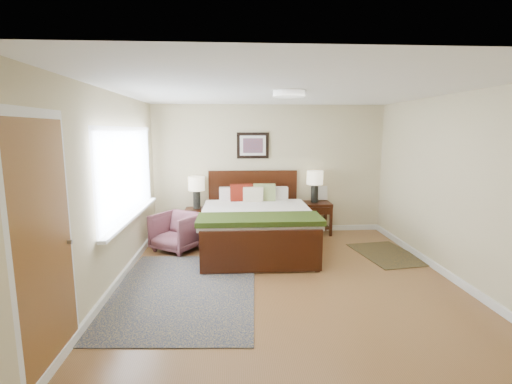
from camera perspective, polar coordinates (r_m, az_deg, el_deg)
floor at (r=5.18m, az=4.68°, el=-13.35°), size 5.00×5.00×0.00m
back_wall at (r=7.30m, az=2.01°, el=3.49°), size 4.50×0.04×2.50m
front_wall at (r=2.46m, az=13.49°, el=-8.71°), size 4.50×0.04×2.50m
left_wall at (r=5.03m, az=-21.38°, el=0.15°), size 0.04×5.00×2.50m
right_wall at (r=5.63m, az=28.17°, el=0.60°), size 0.04×5.00×2.50m
ceiling at (r=4.81m, az=5.09°, el=15.31°), size 4.50×5.00×0.02m
window at (r=5.66m, az=-18.81°, el=2.56°), size 0.11×2.72×1.32m
door at (r=3.47m, az=-29.69°, el=-7.41°), size 0.06×1.00×2.18m
ceil_fixture at (r=4.80m, az=5.08°, el=14.90°), size 0.44×0.44×0.08m
bed at (r=6.30m, az=0.05°, el=-3.84°), size 1.85×2.26×1.21m
wall_art at (r=7.21m, az=-0.49°, el=7.16°), size 0.62×0.05×0.50m
nightstand_left at (r=7.19m, az=-9.06°, el=-3.48°), size 0.45×0.40×0.53m
nightstand_right at (r=7.34m, az=8.93°, el=-3.42°), size 0.63×0.47×0.62m
lamp_left at (r=7.11m, az=-9.15°, el=0.78°), size 0.31×0.31×0.61m
lamp_right at (r=7.24m, az=9.04°, el=1.69°), size 0.31×0.31×0.61m
armchair at (r=6.43m, az=-12.10°, el=-5.98°), size 0.95×0.96×0.64m
rug_persian at (r=4.94m, az=-11.10°, el=-14.61°), size 1.95×2.64×0.01m
rug_navy at (r=6.51m, az=19.51°, el=-9.00°), size 1.02×1.37×0.01m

